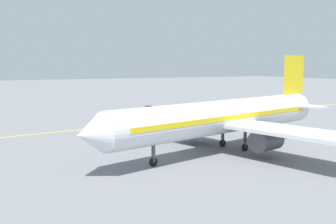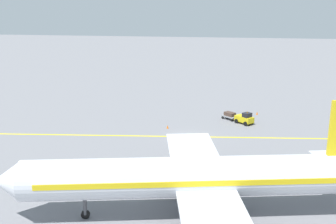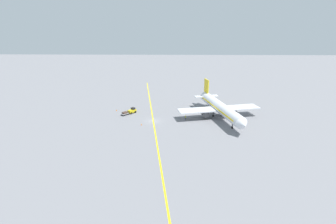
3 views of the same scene
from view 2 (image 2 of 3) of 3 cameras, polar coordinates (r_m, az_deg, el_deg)
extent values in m
plane|color=slate|center=(57.76, 3.08, -3.60)|extent=(400.00, 400.00, 0.00)
cube|color=yellow|center=(57.76, 3.08, -3.59)|extent=(16.38, 118.98, 0.01)
cylinder|color=silver|center=(35.34, 3.58, -9.37)|extent=(10.53, 30.01, 3.60)
cone|color=silver|center=(37.19, -22.42, -9.27)|extent=(3.89, 3.13, 3.42)
cube|color=yellow|center=(35.28, 3.59, -9.15)|extent=(9.86, 27.10, 0.50)
cube|color=silver|center=(35.77, 5.18, -10.37)|extent=(28.44, 11.61, 0.36)
cylinder|color=#4C4C51|center=(40.79, 4.13, -8.97)|extent=(2.89, 3.63, 2.20)
cylinder|color=#4C4C51|center=(36.61, -11.98, -12.96)|extent=(0.36, 0.36, 2.00)
cylinder|color=black|center=(37.08, -11.89, -14.33)|extent=(0.46, 0.84, 0.80)
cylinder|color=#4C4C51|center=(35.28, 7.16, -13.87)|extent=(0.36, 0.36, 2.00)
cylinder|color=black|center=(35.77, 7.10, -15.27)|extent=(0.46, 0.84, 0.80)
cylinder|color=#4C4C51|center=(38.07, 6.29, -11.57)|extent=(0.36, 0.36, 2.00)
cylinder|color=black|center=(38.52, 6.25, -12.90)|extent=(0.46, 0.84, 0.80)
cube|color=gold|center=(65.01, 11.00, -1.00)|extent=(3.12, 3.23, 0.90)
cube|color=black|center=(64.45, 11.40, -0.42)|extent=(1.68, 1.67, 0.70)
sphere|color=orange|center=(64.34, 11.42, -0.05)|extent=(0.16, 0.16, 0.16)
cylinder|color=black|center=(65.08, 12.06, -1.45)|extent=(0.65, 0.69, 0.70)
cylinder|color=black|center=(63.98, 11.19, -1.69)|extent=(0.65, 0.69, 0.70)
cylinder|color=black|center=(66.29, 10.78, -1.08)|extent=(0.65, 0.69, 0.70)
cylinder|color=black|center=(65.21, 9.90, -1.31)|extent=(0.65, 0.69, 0.70)
cube|color=gray|center=(67.14, 8.95, -0.63)|extent=(2.78, 2.87, 0.20)
cube|color=#4C382D|center=(67.04, 8.97, -0.30)|extent=(2.05, 2.10, 0.60)
cylinder|color=black|center=(67.00, 9.96, -0.99)|extent=(0.40, 0.42, 0.44)
cylinder|color=black|center=(66.10, 9.22, -1.17)|extent=(0.40, 0.42, 0.44)
cylinder|color=black|center=(68.35, 8.68, -0.61)|extent=(0.40, 0.42, 0.44)
cylinder|color=black|center=(67.48, 7.93, -0.79)|extent=(0.40, 0.42, 0.44)
cylinder|color=#23232D|center=(47.60, 2.71, -7.19)|extent=(0.16, 0.16, 0.85)
cylinder|color=#23232D|center=(47.59, 2.95, -7.19)|extent=(0.16, 0.16, 0.85)
cube|color=#CCD819|center=(47.32, 2.84, -6.38)|extent=(0.25, 0.38, 0.60)
cylinder|color=#CCD819|center=(47.33, 2.55, -6.37)|extent=(0.10, 0.10, 0.55)
cylinder|color=#CCD819|center=(47.31, 3.13, -6.39)|extent=(0.10, 0.10, 0.55)
sphere|color=#9E7051|center=(47.17, 2.85, -5.90)|extent=(0.22, 0.22, 0.22)
cone|color=orange|center=(61.49, -0.07, -2.15)|extent=(0.32, 0.32, 0.55)
cone|color=orange|center=(71.10, 12.80, -0.16)|extent=(0.32, 0.32, 0.55)
camera|label=1|loc=(29.83, -80.36, -15.47)|focal=42.00mm
camera|label=3|loc=(100.27, -53.48, 15.91)|focal=28.00mm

